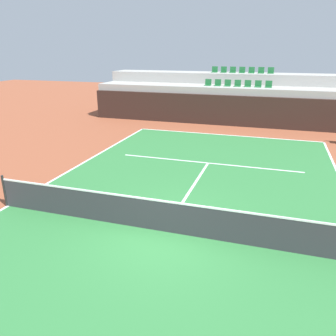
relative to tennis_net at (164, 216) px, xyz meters
name	(u,v)px	position (x,y,z in m)	size (l,w,h in m)	color
ground_plane	(164,232)	(0.00, 0.00, -0.51)	(80.00, 80.00, 0.00)	brown
court_surface	(164,231)	(0.00, 0.00, -0.50)	(11.00, 24.00, 0.01)	#2D7238
baseline_far	(226,135)	(0.00, 11.95, -0.50)	(11.00, 0.10, 0.00)	white
sideline_left	(8,206)	(-5.45, 0.00, -0.50)	(0.10, 24.00, 0.00)	white
service_line_far	(208,163)	(0.00, 6.40, -0.50)	(8.26, 0.10, 0.00)	white
centre_service_line	(191,189)	(0.00, 3.20, -0.50)	(0.10, 6.40, 0.00)	white
back_wall	(233,111)	(0.00, 14.74, 0.50)	(20.22, 0.30, 2.01)	black
stands_tier_lower	(236,105)	(0.00, 16.09, 0.73)	(20.22, 2.40, 2.47)	#9E9E99
stands_tier_upper	(240,95)	(0.00, 18.49, 1.10)	(20.22, 2.40, 3.22)	#9E9E99
seating_row_lower	(237,85)	(0.00, 16.19, 2.09)	(4.58, 0.44, 0.44)	#1E6633
seating_row_upper	(242,71)	(0.00, 18.59, 2.84)	(4.58, 0.44, 0.44)	#1E6633
tennis_net	(164,216)	(0.00, 0.00, 0.00)	(11.08, 0.08, 1.07)	black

